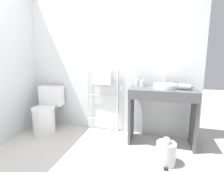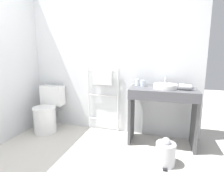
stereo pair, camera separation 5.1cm
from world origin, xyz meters
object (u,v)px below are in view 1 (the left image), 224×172
(trash_bin, at_px, (166,152))
(cup_near_wall, at_px, (137,82))
(hair_dryer, at_px, (185,87))
(cup_near_edge, at_px, (142,83))
(sink_basin, at_px, (165,86))
(toilet, at_px, (46,112))
(towel_radiator, at_px, (102,86))

(trash_bin, bearing_deg, cup_near_wall, 124.52)
(hair_dryer, xyz_separation_m, trash_bin, (-0.24, -0.50, -0.74))
(hair_dryer, distance_m, trash_bin, 0.92)
(cup_near_edge, bearing_deg, trash_bin, -59.44)
(cup_near_edge, distance_m, trash_bin, 1.03)
(sink_basin, relative_size, trash_bin, 0.96)
(cup_near_edge, relative_size, hair_dryer, 0.44)
(toilet, distance_m, cup_near_edge, 1.73)
(cup_near_wall, height_order, cup_near_edge, cup_near_wall)
(towel_radiator, xyz_separation_m, trash_bin, (1.05, -0.72, -0.66))
(cup_near_wall, distance_m, hair_dryer, 0.71)
(towel_radiator, bearing_deg, hair_dryer, -9.92)
(cup_near_wall, xyz_separation_m, trash_bin, (0.45, -0.66, -0.75))
(towel_radiator, bearing_deg, trash_bin, -34.44)
(towel_radiator, relative_size, cup_near_wall, 10.78)
(toilet, bearing_deg, trash_bin, -12.71)
(toilet, height_order, cup_near_wall, cup_near_wall)
(cup_near_wall, distance_m, trash_bin, 1.10)
(toilet, xyz_separation_m, cup_near_edge, (1.63, 0.17, 0.56))
(towel_radiator, bearing_deg, cup_near_wall, -6.25)
(toilet, xyz_separation_m, cup_near_wall, (1.54, 0.21, 0.56))
(cup_near_wall, height_order, hair_dryer, cup_near_wall)
(toilet, height_order, trash_bin, toilet)
(toilet, height_order, towel_radiator, towel_radiator)
(toilet, relative_size, trash_bin, 2.25)
(cup_near_edge, xyz_separation_m, hair_dryer, (0.60, -0.12, -0.01))
(sink_basin, bearing_deg, trash_bin, -86.12)
(sink_basin, xyz_separation_m, cup_near_wall, (-0.42, 0.13, 0.02))
(toilet, bearing_deg, cup_near_wall, 7.70)
(toilet, relative_size, sink_basin, 2.33)
(sink_basin, height_order, cup_near_edge, cup_near_edge)
(toilet, distance_m, sink_basin, 2.03)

